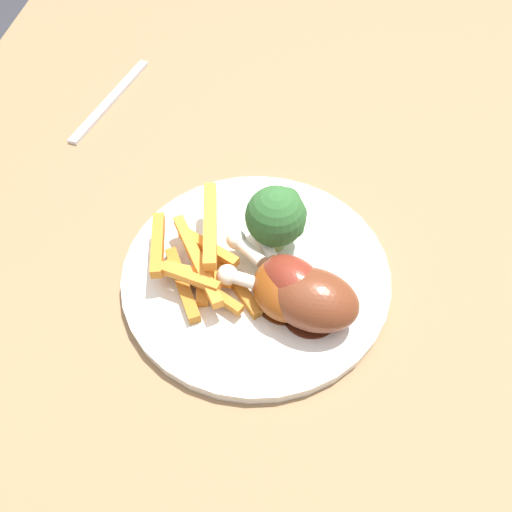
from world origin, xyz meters
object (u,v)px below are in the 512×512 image
at_px(dining_table, 286,292).
at_px(chicken_drumstick_far, 309,298).
at_px(chicken_drumstick_extra, 286,283).
at_px(broccoli_floret_front, 278,216).
at_px(dinner_plate, 256,272).
at_px(carrot_fries_pile, 199,262).
at_px(fork, 111,99).
at_px(chicken_drumstick_near, 283,284).

xyz_separation_m(dining_table, chicken_drumstick_far, (-0.10, -0.01, 0.14)).
distance_m(chicken_drumstick_far, chicken_drumstick_extra, 0.02).
bearing_deg(broccoli_floret_front, dinner_plate, 150.18).
relative_size(carrot_fries_pile, fork, 0.72).
distance_m(dining_table, fork, 0.35).
bearing_deg(dining_table, fork, 46.90).
distance_m(dinner_plate, fork, 0.35).
height_order(dinner_plate, chicken_drumstick_near, chicken_drumstick_near).
xyz_separation_m(chicken_drumstick_near, chicken_drumstick_extra, (-0.00, -0.00, 0.00)).
xyz_separation_m(broccoli_floret_front, carrot_fries_pile, (-0.04, 0.07, -0.02)).
relative_size(chicken_drumstick_near, chicken_drumstick_extra, 1.20).
height_order(dining_table, broccoli_floret_front, broccoli_floret_front).
bearing_deg(broccoli_floret_front, chicken_drumstick_extra, -171.39).
relative_size(chicken_drumstick_far, fork, 0.69).
relative_size(dining_table, chicken_drumstick_far, 8.52).
xyz_separation_m(chicken_drumstick_near, chicken_drumstick_far, (-0.02, -0.02, 0.00)).
height_order(dinner_plate, chicken_drumstick_far, chicken_drumstick_far).
xyz_separation_m(broccoli_floret_front, chicken_drumstick_extra, (-0.06, -0.01, -0.02)).
distance_m(broccoli_floret_front, fork, 0.34).
bearing_deg(carrot_fries_pile, fork, 28.59).
xyz_separation_m(broccoli_floret_front, chicken_drumstick_far, (-0.08, -0.03, -0.02)).
relative_size(dining_table, broccoli_floret_front, 16.07).
distance_m(dining_table, broccoli_floret_front, 0.16).
height_order(carrot_fries_pile, chicken_drumstick_extra, chicken_drumstick_extra).
relative_size(dining_table, carrot_fries_pile, 8.27).
bearing_deg(dinner_plate, chicken_drumstick_extra, -137.34).
bearing_deg(chicken_drumstick_extra, chicken_drumstick_near, 83.47).
xyz_separation_m(dinner_plate, chicken_drumstick_near, (-0.03, -0.03, 0.03)).
height_order(broccoli_floret_front, carrot_fries_pile, broccoli_floret_front).
height_order(dining_table, chicken_drumstick_far, chicken_drumstick_far).
relative_size(carrot_fries_pile, chicken_drumstick_near, 1.11).
bearing_deg(chicken_drumstick_far, chicken_drumstick_near, 54.64).
height_order(broccoli_floret_front, fork, broccoli_floret_front).
height_order(chicken_drumstick_near, chicken_drumstick_extra, chicken_drumstick_extra).
bearing_deg(chicken_drumstick_near, broccoli_floret_front, 6.22).
height_order(dining_table, dinner_plate, dinner_plate).
relative_size(dinner_plate, chicken_drumstick_far, 1.94).
height_order(broccoli_floret_front, chicken_drumstick_near, broccoli_floret_front).
bearing_deg(chicken_drumstick_far, dinner_plate, 45.96).
distance_m(dinner_plate, chicken_drumstick_near, 0.05).
xyz_separation_m(dinner_plate, chicken_drumstick_far, (-0.05, -0.05, 0.03)).
bearing_deg(chicken_drumstick_near, dinner_plate, 40.08).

